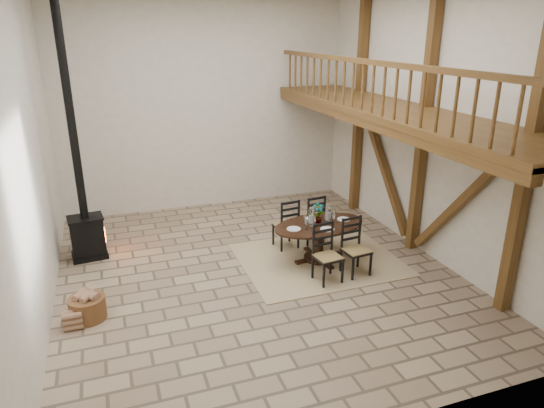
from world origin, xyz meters
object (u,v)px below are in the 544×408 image
object	(u,v)px
wood_stove	(83,204)
log_basket	(87,307)
dining_table	(319,240)
log_stack	(73,320)

from	to	relation	value
wood_stove	log_basket	distance (m)	2.47
wood_stove	log_basket	xyz separation A→B (m)	(-0.02, -2.30, -0.92)
dining_table	wood_stove	world-z (taller)	wood_stove
log_basket	log_stack	distance (m)	0.31
dining_table	log_basket	bearing A→B (deg)	-177.58
wood_stove	log_basket	size ratio (longest dim) A/B	8.94
dining_table	wood_stove	size ratio (longest dim) A/B	0.43
log_stack	log_basket	bearing A→B (deg)	45.66
log_basket	log_stack	bearing A→B (deg)	-134.34
wood_stove	log_basket	bearing A→B (deg)	-96.66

